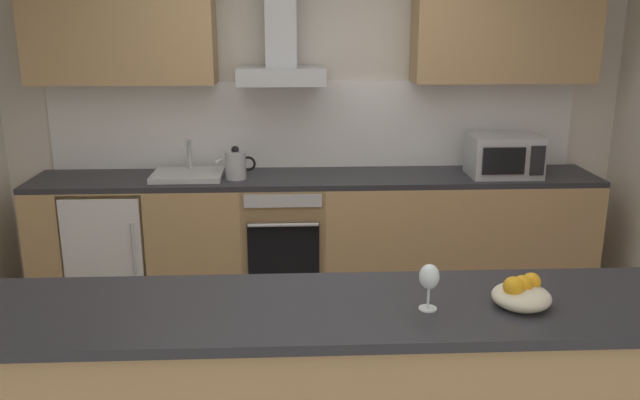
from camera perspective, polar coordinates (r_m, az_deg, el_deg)
name	(u,v)px	position (r m, az deg, el deg)	size (l,w,h in m)	color
wall_back	(314,114)	(5.11, -0.51, 7.47)	(5.69, 0.12, 2.60)	silver
backsplash_tile	(314,125)	(5.05, -0.48, 6.56)	(3.98, 0.02, 0.66)	white
counter_back	(316,234)	(4.93, -0.32, -2.98)	(4.12, 0.60, 0.90)	tan
upper_cabinets	(315,33)	(4.83, -0.43, 14.26)	(4.07, 0.32, 0.70)	tan
oven	(284,234)	(4.90, -3.16, -3.01)	(0.60, 0.62, 0.80)	slate
refrigerator	(113,242)	(5.08, -17.54, -3.47)	(0.58, 0.60, 0.85)	white
microwave	(504,156)	(4.97, 15.68, 3.74)	(0.50, 0.38, 0.30)	#B7BABC
sink	(188,174)	(4.84, -11.40, 2.23)	(0.50, 0.40, 0.26)	silver
kettle	(236,164)	(4.74, -7.32, 3.08)	(0.29, 0.15, 0.24)	#B7BABC
range_hood	(281,51)	(4.78, -3.39, 12.76)	(0.62, 0.45, 0.72)	#B7BABC
wine_glass	(429,278)	(2.45, 9.46, -6.74)	(0.08, 0.08, 0.18)	silver
fruit_bowl	(521,294)	(2.59, 17.09, -7.82)	(0.22, 0.22, 0.13)	beige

